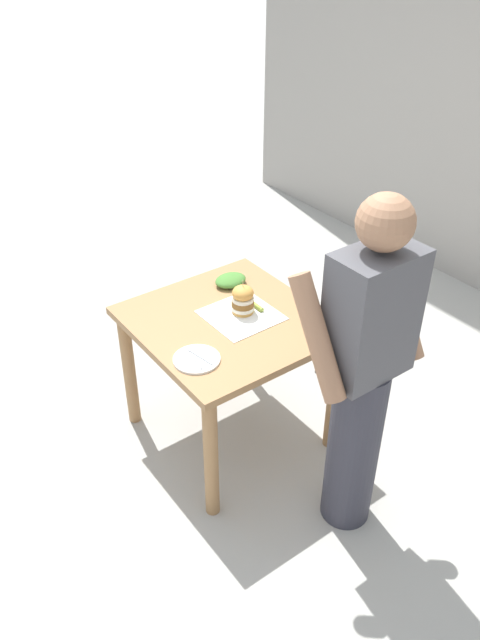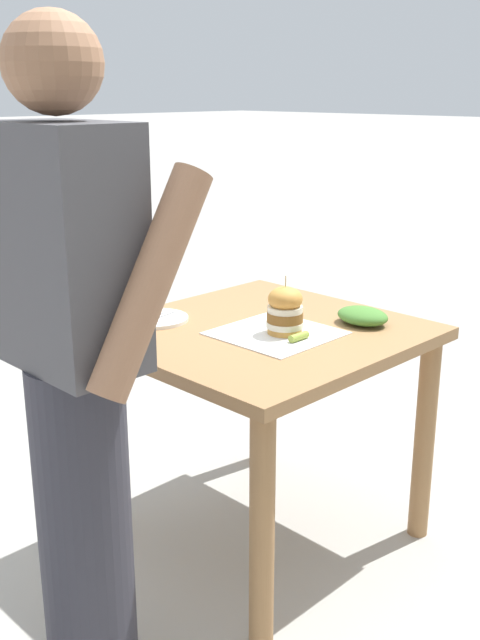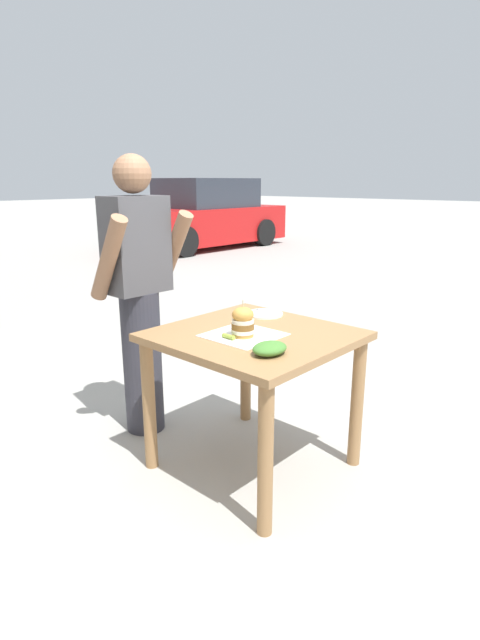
{
  "view_description": "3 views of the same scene",
  "coord_description": "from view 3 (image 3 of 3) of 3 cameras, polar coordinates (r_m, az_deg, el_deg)",
  "views": [
    {
      "loc": [
        1.49,
        2.15,
        2.55
      ],
      "look_at": [
        0.0,
        0.1,
        0.83
      ],
      "focal_mm": 35.0,
      "sensor_mm": 36.0,
      "label": 1
    },
    {
      "loc": [
        -1.6,
        1.7,
        1.53
      ],
      "look_at": [
        0.0,
        0.1,
        0.83
      ],
      "focal_mm": 42.0,
      "sensor_mm": 36.0,
      "label": 2
    },
    {
      "loc": [
        -1.89,
        -1.62,
        1.54
      ],
      "look_at": [
        0.0,
        0.1,
        0.83
      ],
      "focal_mm": 28.0,
      "sensor_mm": 36.0,
      "label": 3
    }
  ],
  "objects": [
    {
      "name": "serving_paper",
      "position": [
        2.56,
        0.39,
        -1.73
      ],
      "size": [
        0.35,
        0.35,
        0.0
      ],
      "primitive_type": "cube",
      "rotation": [
        0.0,
        0.0,
        0.01
      ],
      "color": "white",
      "rests_on": "patio_table"
    },
    {
      "name": "ground_plane",
      "position": [
        2.93,
        1.5,
        -16.14
      ],
      "size": [
        80.0,
        80.0,
        0.0
      ],
      "primitive_type": "plane",
      "color": "#ADAAA3"
    },
    {
      "name": "pickle_spear",
      "position": [
        2.49,
        -1.32,
        -1.9
      ],
      "size": [
        0.02,
        0.07,
        0.02
      ],
      "primitive_type": "cylinder",
      "rotation": [
        0.0,
        1.57,
        1.56
      ],
      "color": "#8EA83D",
      "rests_on": "serving_paper"
    },
    {
      "name": "parked_car_mid_block",
      "position": [
        12.04,
        -4.17,
        11.68
      ],
      "size": [
        4.2,
        1.84,
        1.6
      ],
      "color": "red",
      "rests_on": "ground"
    },
    {
      "name": "diner_across_table",
      "position": [
        3.06,
        -11.45,
        2.91
      ],
      "size": [
        0.55,
        0.35,
        1.69
      ],
      "color": "#33333D",
      "rests_on": "ground"
    },
    {
      "name": "patio_table",
      "position": [
        2.65,
        1.6,
        -4.27
      ],
      "size": [
        0.91,
        0.94,
        0.78
      ],
      "color": "#9E7247",
      "rests_on": "ground"
    },
    {
      "name": "sandwich",
      "position": [
        2.51,
        0.33,
        -0.23
      ],
      "size": [
        0.12,
        0.12,
        0.19
      ],
      "color": "gold",
      "rests_on": "serving_paper"
    },
    {
      "name": "side_salad",
      "position": [
        2.28,
        3.41,
        -3.25
      ],
      "size": [
        0.18,
        0.14,
        0.06
      ],
      "primitive_type": "ellipsoid",
      "color": "#477F33",
      "rests_on": "patio_table"
    },
    {
      "name": "side_plate_with_forks",
      "position": [
        2.95,
        2.81,
        0.71
      ],
      "size": [
        0.22,
        0.22,
        0.02
      ],
      "color": "white",
      "rests_on": "patio_table"
    }
  ]
}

